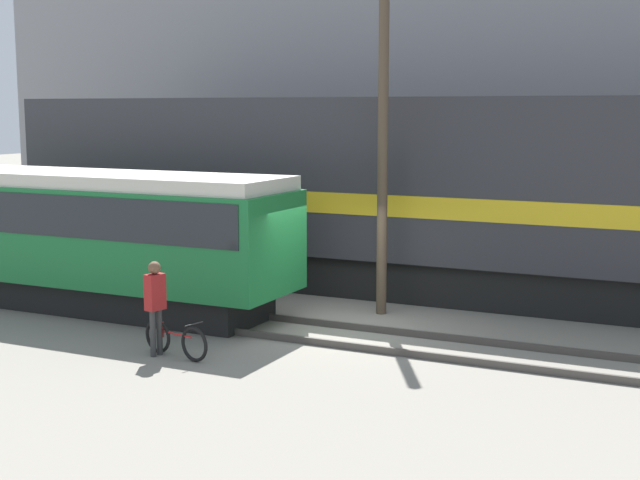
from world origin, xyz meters
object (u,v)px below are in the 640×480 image
bicycle (176,340)px  person (155,298)px  freight_locomotive (413,192)px  streetcar (75,230)px  utility_pole_left (383,152)px

bicycle → person: person is taller
freight_locomotive → person: 7.90m
streetcar → person: streetcar is taller
streetcar → utility_pole_left: 7.32m
streetcar → person: (4.19, -2.66, -0.70)m
bicycle → utility_pole_left: (2.10, 4.97, 3.30)m
person → bicycle: bearing=9.9°
freight_locomotive → streetcar: freight_locomotive is taller
freight_locomotive → person: size_ratio=12.17×
freight_locomotive → person: freight_locomotive is taller
bicycle → freight_locomotive: bearing=75.0°
bicycle → person: (-0.39, -0.07, 0.76)m
streetcar → utility_pole_left: (6.67, 2.37, 1.84)m
utility_pole_left → streetcar: bearing=-160.4°
streetcar → person: bearing=-32.5°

